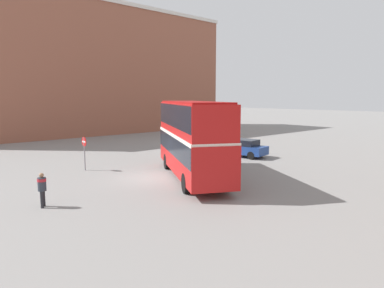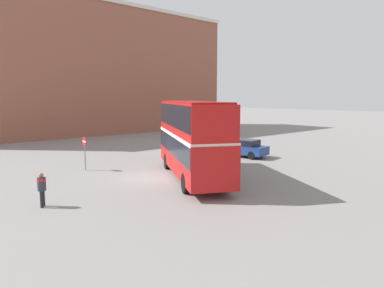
% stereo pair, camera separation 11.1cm
% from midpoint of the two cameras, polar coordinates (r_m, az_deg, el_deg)
% --- Properties ---
extents(ground_plane, '(240.00, 240.00, 0.00)m').
position_cam_midpoint_polar(ground_plane, '(21.97, -6.88, -5.58)').
color(ground_plane, gray).
extents(building_row_left, '(9.95, 39.21, 17.72)m').
position_cam_midpoint_polar(building_row_left, '(51.71, -15.48, 11.73)').
color(building_row_left, '#935642').
rests_on(building_row_left, ground_plane).
extents(double_decker_bus, '(10.29, 7.10, 4.81)m').
position_cam_midpoint_polar(double_decker_bus, '(21.28, 0.15, 1.59)').
color(double_decker_bus, red).
rests_on(double_decker_bus, ground_plane).
extents(pedestrian_foreground, '(0.55, 0.55, 1.62)m').
position_cam_midpoint_polar(pedestrian_foreground, '(17.31, -23.59, -6.45)').
color(pedestrian_foreground, '#232328').
rests_on(pedestrian_foreground, ground_plane).
extents(parked_car_kerb_near, '(4.18, 2.36, 1.49)m').
position_cam_midpoint_polar(parked_car_kerb_near, '(29.62, 8.80, -0.65)').
color(parked_car_kerb_near, navy).
rests_on(parked_car_kerb_near, ground_plane).
extents(no_entry_sign, '(0.67, 0.08, 2.35)m').
position_cam_midpoint_polar(no_entry_sign, '(24.83, -17.34, -0.57)').
color(no_entry_sign, gray).
rests_on(no_entry_sign, ground_plane).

